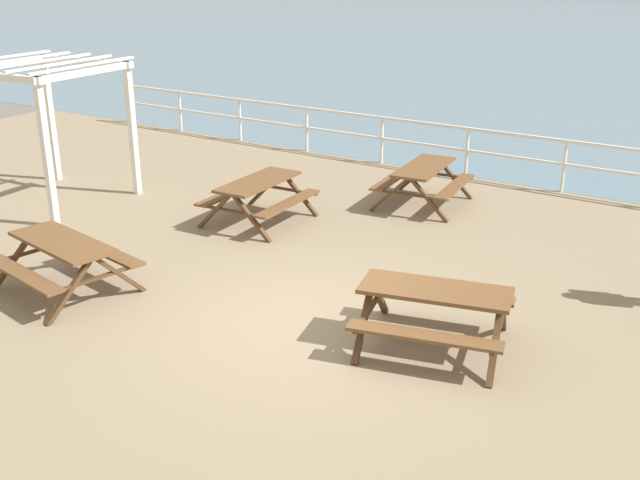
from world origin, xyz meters
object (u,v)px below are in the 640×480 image
object	(u,v)px
picnic_table_near_right	(435,303)
picnic_table_far_left	(63,253)
picnic_table_mid_centre	(259,191)
lattice_pergola	(44,99)
picnic_table_corner	(424,175)

from	to	relation	value
picnic_table_near_right	picnic_table_far_left	size ratio (longest dim) A/B	1.05
picnic_table_mid_centre	lattice_pergola	bearing A→B (deg)	102.76
picnic_table_mid_centre	lattice_pergola	distance (m)	4.49
picnic_table_near_right	picnic_table_mid_centre	distance (m)	5.26
picnic_table_mid_centre	picnic_table_corner	size ratio (longest dim) A/B	0.96
picnic_table_far_left	picnic_table_near_right	bearing A→B (deg)	24.75
picnic_table_corner	picnic_table_near_right	bearing A→B (deg)	-159.60
picnic_table_far_left	picnic_table_corner	xyz separation A→B (m)	(2.46, 6.42, 0.00)
picnic_table_near_right	picnic_table_mid_centre	xyz separation A→B (m)	(-4.62, 2.51, 0.00)
picnic_table_near_right	picnic_table_corner	bearing A→B (deg)	102.84
picnic_table_near_right	picnic_table_mid_centre	world-z (taller)	same
picnic_table_far_left	picnic_table_mid_centre	bearing A→B (deg)	92.90
picnic_table_far_left	picnic_table_corner	bearing A→B (deg)	78.41
picnic_table_far_left	lattice_pergola	xyz separation A→B (m)	(-3.66, 2.72, 1.41)
lattice_pergola	picnic_table_mid_centre	bearing A→B (deg)	10.40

